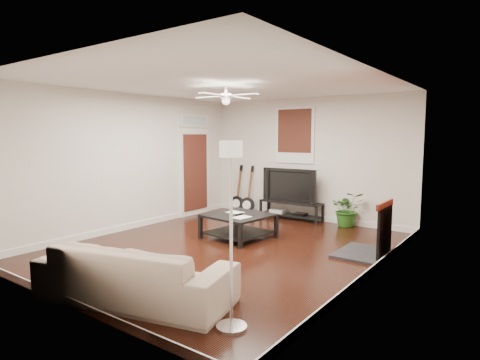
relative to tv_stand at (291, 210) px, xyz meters
The scene contains 14 objects.
room 3.04m from the tv_stand, 84.59° to the right, with size 5.01×6.01×2.81m.
brick_accent 3.49m from the tv_stand, 32.90° to the right, with size 0.02×2.20×2.80m, color brown.
fireplace 3.05m from the tv_stand, 35.85° to the right, with size 0.80×1.10×0.92m, color black.
window_back 1.75m from the tv_stand, 100.92° to the left, with size 1.00×0.06×1.30m, color #3A1810.
door_left 2.58m from the tv_stand, 158.17° to the right, with size 0.08×1.00×2.50m, color white.
tv_stand is the anchor object (origin of this frame).
tv 0.60m from the tv_stand, 90.00° to the left, with size 1.34×0.18×0.77m, color black.
coffee_table 2.12m from the tv_stand, 89.04° to the right, with size 1.09×1.09×0.46m, color black.
sofa 5.24m from the tv_stand, 81.51° to the right, with size 2.33×0.91×0.68m, color #C1AA91.
floor_lamp 5.56m from the tv_stand, 67.32° to the right, with size 0.31×0.31×1.90m, color white, non-canonical shape.
potted_plant 1.36m from the tv_stand, ahead, with size 0.69×0.59×0.76m, color #225719.
guitar_left 1.60m from the tv_stand, behind, with size 0.38×0.27×1.22m, color black, non-canonical shape.
guitar_right 1.27m from the tv_stand, behind, with size 0.38×0.27×1.22m, color black, non-canonical shape.
ceiling_fan 3.68m from the tv_stand, 84.59° to the right, with size 1.24×1.24×0.32m, color white, non-canonical shape.
Camera 1 is at (4.21, -5.37, 1.94)m, focal length 30.05 mm.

